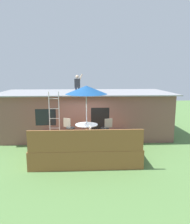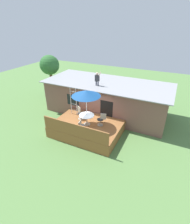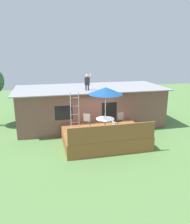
% 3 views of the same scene
% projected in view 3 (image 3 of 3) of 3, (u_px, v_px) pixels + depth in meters
% --- Properties ---
extents(ground_plane, '(40.00, 40.00, 0.00)m').
position_uv_depth(ground_plane, '(104.00, 143.00, 13.02)').
color(ground_plane, '#567F42').
extents(house, '(10.50, 4.50, 2.74)m').
position_uv_depth(house, '(91.00, 106.00, 16.01)').
color(house, brown).
rests_on(house, ground).
extents(deck, '(4.71, 3.41, 0.80)m').
position_uv_depth(deck, '(104.00, 137.00, 12.91)').
color(deck, brown).
rests_on(deck, ground).
extents(deck_railing, '(4.61, 0.08, 0.90)m').
position_uv_depth(deck_railing, '(113.00, 133.00, 11.13)').
color(deck_railing, brown).
rests_on(deck_railing, deck).
extents(patio_table, '(1.04, 1.04, 0.74)m').
position_uv_depth(patio_table, '(105.00, 121.00, 12.56)').
color(patio_table, '#A59E8C').
rests_on(patio_table, deck).
extents(patio_umbrella, '(1.90, 1.90, 2.54)m').
position_uv_depth(patio_umbrella, '(106.00, 91.00, 12.07)').
color(patio_umbrella, silver).
rests_on(patio_umbrella, deck).
extents(step_ladder, '(0.52, 0.04, 2.20)m').
position_uv_depth(step_ladder, '(75.00, 110.00, 12.90)').
color(step_ladder, silver).
rests_on(step_ladder, deck).
extents(person_figure, '(0.47, 0.20, 1.11)m').
position_uv_depth(person_figure, '(87.00, 81.00, 14.43)').
color(person_figure, '#33384C').
rests_on(person_figure, house).
extents(patio_chair_left, '(0.57, 0.44, 0.92)m').
position_uv_depth(patio_chair_left, '(89.00, 122.00, 12.88)').
color(patio_chair_left, '#A59E8C').
rests_on(patio_chair_left, deck).
extents(patio_chair_right, '(0.60, 0.44, 0.92)m').
position_uv_depth(patio_chair_right, '(119.00, 120.00, 13.12)').
color(patio_chair_right, '#A59E8C').
rests_on(patio_chair_right, deck).
extents(patio_chair_near, '(0.44, 0.62, 0.92)m').
position_uv_depth(patio_chair_near, '(113.00, 129.00, 11.66)').
color(patio_chair_near, '#A59E8C').
rests_on(patio_chair_near, deck).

